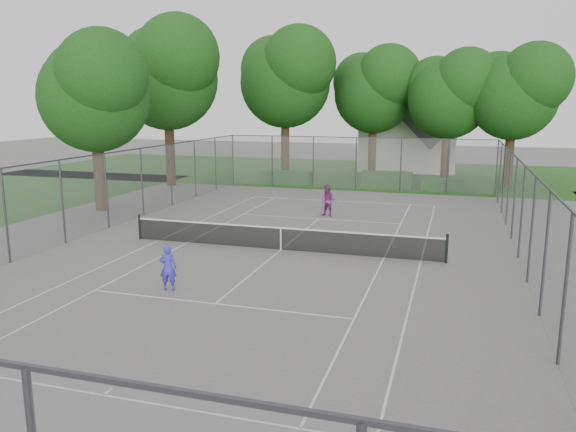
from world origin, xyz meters
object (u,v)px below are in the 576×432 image
(woman_player, at_px, (328,201))
(girl_player, at_px, (168,268))
(tennis_net, at_px, (281,238))
(house, at_px, (410,124))

(woman_player, bearing_deg, girl_player, -81.31)
(tennis_net, relative_size, house, 1.30)
(house, height_order, woman_player, house)
(tennis_net, xyz_separation_m, woman_player, (0.28, 7.20, 0.31))
(girl_player, bearing_deg, tennis_net, -123.12)
(house, xyz_separation_m, woman_player, (-2.17, -22.23, -3.16))
(tennis_net, height_order, woman_player, woman_player)
(house, xyz_separation_m, girl_player, (-4.36, -35.11, -3.25))
(tennis_net, relative_size, woman_player, 7.87)
(house, distance_m, girl_player, 35.52)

